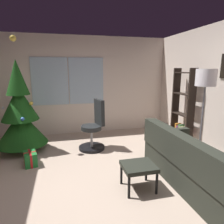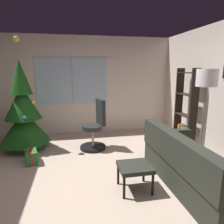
{
  "view_description": "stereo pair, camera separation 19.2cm",
  "coord_description": "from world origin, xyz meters",
  "px_view_note": "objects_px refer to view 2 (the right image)",
  "views": [
    {
      "loc": [
        -0.52,
        -2.56,
        1.72
      ],
      "look_at": [
        0.37,
        1.05,
        0.92
      ],
      "focal_mm": 32.36,
      "sensor_mm": 36.0,
      "label": 1
    },
    {
      "loc": [
        -0.34,
        -2.61,
        1.72
      ],
      "look_at": [
        0.37,
        1.05,
        0.92
      ],
      "focal_mm": 32.36,
      "sensor_mm": 36.0,
      "label": 2
    }
  ],
  "objects_px": {
    "floor_lamp": "(206,86)",
    "footstool": "(135,169)",
    "gift_box_green": "(31,157)",
    "office_chair": "(95,130)",
    "holiday_tree": "(23,114)",
    "couch": "(209,171)",
    "bookshelf": "(185,113)"
  },
  "relations": [
    {
      "from": "couch",
      "to": "bookshelf",
      "type": "bearing_deg",
      "value": 71.39
    },
    {
      "from": "footstool",
      "to": "gift_box_green",
      "type": "bearing_deg",
      "value": 144.35
    },
    {
      "from": "holiday_tree",
      "to": "floor_lamp",
      "type": "xyz_separation_m",
      "value": [
        3.17,
        -1.55,
        0.65
      ]
    },
    {
      "from": "gift_box_green",
      "to": "floor_lamp",
      "type": "relative_size",
      "value": 0.21
    },
    {
      "from": "floor_lamp",
      "to": "office_chair",
      "type": "bearing_deg",
      "value": 142.27
    },
    {
      "from": "couch",
      "to": "holiday_tree",
      "type": "xyz_separation_m",
      "value": [
        -2.93,
        2.12,
        0.51
      ]
    },
    {
      "from": "bookshelf",
      "to": "floor_lamp",
      "type": "distance_m",
      "value": 1.29
    },
    {
      "from": "couch",
      "to": "floor_lamp",
      "type": "bearing_deg",
      "value": 67.78
    },
    {
      "from": "holiday_tree",
      "to": "floor_lamp",
      "type": "relative_size",
      "value": 1.37
    },
    {
      "from": "office_chair",
      "to": "floor_lamp",
      "type": "bearing_deg",
      "value": -37.73
    },
    {
      "from": "couch",
      "to": "office_chair",
      "type": "height_order",
      "value": "office_chair"
    },
    {
      "from": "bookshelf",
      "to": "floor_lamp",
      "type": "relative_size",
      "value": 1.01
    },
    {
      "from": "floor_lamp",
      "to": "couch",
      "type": "bearing_deg",
      "value": -112.22
    },
    {
      "from": "gift_box_green",
      "to": "bookshelf",
      "type": "height_order",
      "value": "bookshelf"
    },
    {
      "from": "couch",
      "to": "floor_lamp",
      "type": "relative_size",
      "value": 1.15
    },
    {
      "from": "gift_box_green",
      "to": "footstool",
      "type": "bearing_deg",
      "value": -35.65
    },
    {
      "from": "couch",
      "to": "holiday_tree",
      "type": "relative_size",
      "value": 0.84
    },
    {
      "from": "couch",
      "to": "office_chair",
      "type": "distance_m",
      "value": 2.36
    },
    {
      "from": "floor_lamp",
      "to": "bookshelf",
      "type": "bearing_deg",
      "value": 73.42
    },
    {
      "from": "floor_lamp",
      "to": "footstool",
      "type": "bearing_deg",
      "value": -163.51
    },
    {
      "from": "holiday_tree",
      "to": "office_chair",
      "type": "bearing_deg",
      "value": -9.76
    },
    {
      "from": "gift_box_green",
      "to": "office_chair",
      "type": "xyz_separation_m",
      "value": [
        1.25,
        0.5,
        0.31
      ]
    },
    {
      "from": "footstool",
      "to": "office_chair",
      "type": "relative_size",
      "value": 0.43
    },
    {
      "from": "footstool",
      "to": "holiday_tree",
      "type": "relative_size",
      "value": 0.2
    },
    {
      "from": "holiday_tree",
      "to": "bookshelf",
      "type": "bearing_deg",
      "value": -8.06
    },
    {
      "from": "holiday_tree",
      "to": "gift_box_green",
      "type": "distance_m",
      "value": 1.04
    },
    {
      "from": "footstool",
      "to": "floor_lamp",
      "type": "xyz_separation_m",
      "value": [
        1.29,
        0.38,
        1.12
      ]
    },
    {
      "from": "office_chair",
      "to": "floor_lamp",
      "type": "height_order",
      "value": "floor_lamp"
    },
    {
      "from": "office_chair",
      "to": "bookshelf",
      "type": "bearing_deg",
      "value": -6.77
    },
    {
      "from": "holiday_tree",
      "to": "office_chair",
      "type": "height_order",
      "value": "holiday_tree"
    },
    {
      "from": "gift_box_green",
      "to": "couch",
      "type": "bearing_deg",
      "value": -26.85
    },
    {
      "from": "gift_box_green",
      "to": "floor_lamp",
      "type": "xyz_separation_m",
      "value": [
        2.92,
        -0.79,
        1.32
      ]
    }
  ]
}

